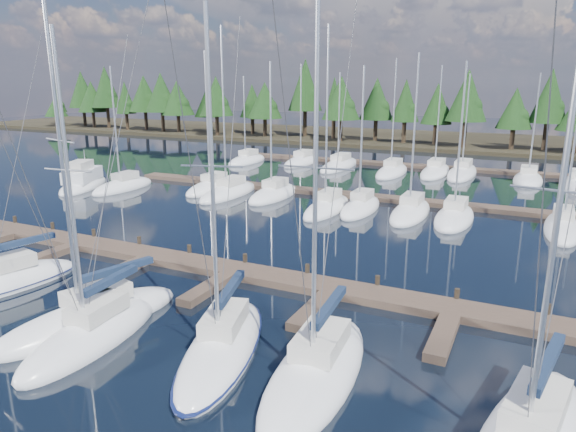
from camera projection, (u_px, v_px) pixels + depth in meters
The scene contains 12 objects.
ground at pixel (317, 223), 39.88m from camera, with size 260.00×260.00×0.00m, color black.
far_shore at pixel (445, 141), 92.07m from camera, with size 220.00×30.00×0.60m, color black.
main_dock at pixel (230, 274), 28.81m from camera, with size 44.00×6.13×0.90m.
back_docks at pixel (385, 179), 56.89m from camera, with size 50.00×21.80×0.40m.
front_sailboat_1 at pixel (2, 283), 27.33m from camera, with size 4.55×9.02×14.45m.
front_sailboat_2 at pixel (90, 318), 23.25m from camera, with size 5.11×9.32×15.23m.
front_sailboat_3 at pixel (94, 334), 21.83m from camera, with size 3.16×8.18×13.49m.
front_sailboat_4 at pixel (222, 347), 20.77m from camera, with size 5.11×9.37×14.11m.
front_sailboat_5 at pixel (317, 371), 19.08m from camera, with size 3.56×9.07×14.53m.
back_sailboat_rows at pixel (377, 185), 53.24m from camera, with size 48.45×33.61×16.31m.
motor_yacht_left at pixel (83, 183), 53.09m from camera, with size 6.47×9.64×4.59m.
tree_line at pixel (416, 101), 83.22m from camera, with size 183.85×11.96×14.04m.
Camera 1 is at (14.63, -5.59, 10.74)m, focal length 32.00 mm.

